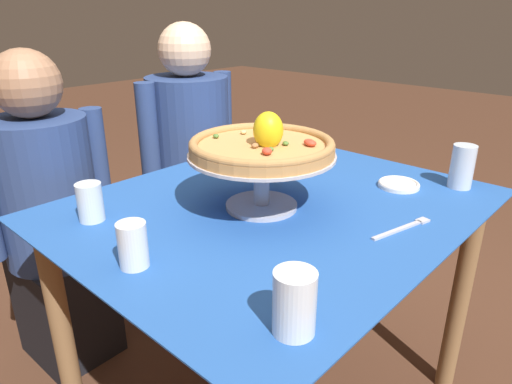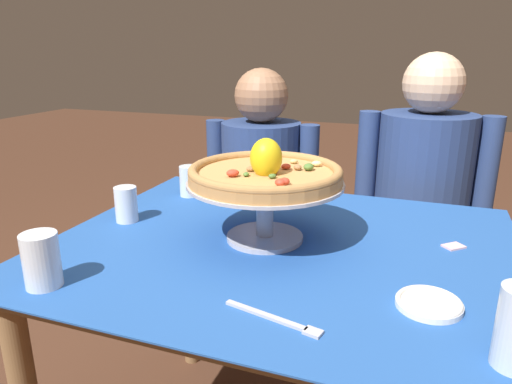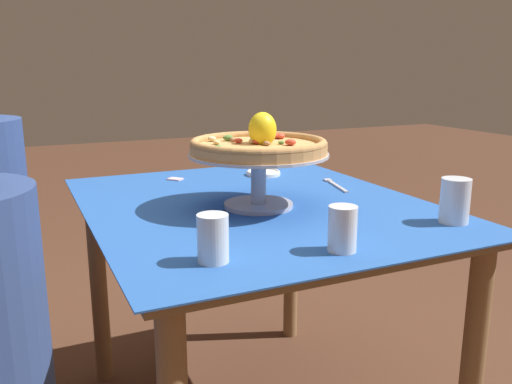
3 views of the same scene
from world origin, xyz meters
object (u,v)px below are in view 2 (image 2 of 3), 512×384
object	(u,v)px
pizza	(265,172)
water_glass_back_left	(189,183)
water_glass_front_left	(42,263)
pizza_stand	(265,200)
diner_right	(419,217)
diner_left	(261,209)
sugar_packet	(454,246)
water_glass_side_left	(126,207)
dinner_fork	(277,320)
side_plate	(429,303)

from	to	relation	value
pizza	water_glass_back_left	size ratio (longest dim) A/B	3.79
pizza	water_glass_front_left	distance (m)	0.54
pizza_stand	water_glass_front_left	distance (m)	0.53
diner_right	diner_left	bearing A→B (deg)	-179.08
pizza	diner_right	world-z (taller)	diner_right
water_glass_front_left	diner_left	size ratio (longest dim) A/B	0.10
sugar_packet	diner_left	world-z (taller)	diner_left
water_glass_side_left	diner_right	size ratio (longest dim) A/B	0.08
diner_right	pizza_stand	bearing A→B (deg)	-116.08
pizza_stand	sugar_packet	bearing A→B (deg)	13.74
water_glass_side_left	dinner_fork	distance (m)	0.66
pizza_stand	diner_right	world-z (taller)	diner_right
pizza_stand	diner_left	world-z (taller)	diner_left
water_glass_front_left	dinner_fork	size ratio (longest dim) A/B	0.58
water_glass_back_left	side_plate	distance (m)	0.91
pizza	water_glass_side_left	bearing A→B (deg)	-178.83
pizza_stand	side_plate	xyz separation A→B (m)	(0.41, -0.21, -0.10)
dinner_fork	diner_right	bearing A→B (deg)	78.39
water_glass_side_left	diner_right	world-z (taller)	diner_right
water_glass_front_left	diner_right	xyz separation A→B (m)	(0.73, 1.16, -0.21)
pizza_stand	water_glass_side_left	xyz separation A→B (m)	(-0.42, -0.01, -0.06)
pizza	water_glass_back_left	world-z (taller)	pizza
water_glass_back_left	side_plate	xyz separation A→B (m)	(0.77, -0.48, -0.04)
water_glass_side_left	sugar_packet	bearing A→B (deg)	7.95
diner_left	diner_right	size ratio (longest dim) A/B	0.95
pizza	diner_left	size ratio (longest dim) A/B	0.33
pizza_stand	diner_left	size ratio (longest dim) A/B	0.34
water_glass_back_left	diner_right	bearing A→B (deg)	34.07
dinner_fork	diner_left	size ratio (longest dim) A/B	0.17
diner_right	water_glass_side_left	bearing A→B (deg)	-135.49
water_glass_side_left	water_glass_front_left	world-z (taller)	water_glass_front_left
pizza	dinner_fork	bearing A→B (deg)	-67.62
water_glass_front_left	diner_left	world-z (taller)	diner_left
water_glass_back_left	diner_left	xyz separation A→B (m)	(0.08, 0.49, -0.24)
sugar_packet	diner_left	distance (m)	1.00
dinner_fork	sugar_packet	size ratio (longest dim) A/B	4.01
pizza_stand	side_plate	size ratio (longest dim) A/B	3.16
dinner_fork	diner_left	distance (m)	1.21
water_glass_front_left	diner_right	distance (m)	1.39
side_plate	diner_right	world-z (taller)	diner_right
water_glass_side_left	sugar_packet	world-z (taller)	water_glass_side_left
water_glass_front_left	diner_right	bearing A→B (deg)	57.89
pizza	water_glass_back_left	distance (m)	0.47
water_glass_back_left	water_glass_side_left	size ratio (longest dim) A/B	1.00
water_glass_front_left	sugar_packet	world-z (taller)	water_glass_front_left
water_glass_front_left	sugar_packet	xyz separation A→B (m)	(0.82, 0.51, -0.05)
water_glass_side_left	side_plate	world-z (taller)	water_glass_side_left
water_glass_back_left	sugar_packet	xyz separation A→B (m)	(0.82, -0.16, -0.04)
side_plate	diner_right	bearing A→B (deg)	91.67
pizza	dinner_fork	distance (m)	0.42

